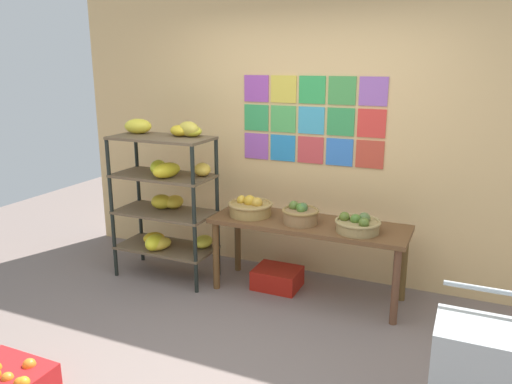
{
  "coord_description": "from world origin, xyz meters",
  "views": [
    {
      "loc": [
        1.4,
        -2.7,
        2.03
      ],
      "look_at": [
        -0.13,
        0.75,
        1.03
      ],
      "focal_mm": 34.84,
      "sensor_mm": 36.0,
      "label": 1
    }
  ],
  "objects": [
    {
      "name": "fruit_basket_left",
      "position": [
        0.11,
        1.17,
        0.76
      ],
      "size": [
        0.32,
        0.32,
        0.18
      ],
      "color": "olive",
      "rests_on": "display_table"
    },
    {
      "name": "shopping_cart",
      "position": [
        1.61,
        -0.08,
        0.46
      ],
      "size": [
        0.6,
        0.43,
        0.81
      ],
      "rotation": [
        0.0,
        0.0,
        0.17
      ],
      "color": "black",
      "rests_on": "ground"
    },
    {
      "name": "banana_shelf_unit",
      "position": [
        -1.18,
        1.08,
        0.86
      ],
      "size": [
        0.96,
        0.52,
        1.5
      ],
      "color": "black",
      "rests_on": "ground"
    },
    {
      "name": "back_wall_with_art",
      "position": [
        0.0,
        1.73,
        1.34
      ],
      "size": [
        5.02,
        0.07,
        2.67
      ],
      "color": "#E0B575",
      "rests_on": "ground"
    },
    {
      "name": "fruit_basket_back_left",
      "position": [
        0.61,
        1.14,
        0.74
      ],
      "size": [
        0.37,
        0.37,
        0.16
      ],
      "color": "#977D4B",
      "rests_on": "display_table"
    },
    {
      "name": "display_table",
      "position": [
        0.16,
        1.22,
        0.59
      ],
      "size": [
        1.71,
        0.57,
        0.68
      ],
      "color": "brown",
      "rests_on": "ground"
    },
    {
      "name": "fruit_basket_right",
      "position": [
        -0.38,
        1.2,
        0.75
      ],
      "size": [
        0.4,
        0.4,
        0.19
      ],
      "color": "#A07F42",
      "rests_on": "display_table"
    },
    {
      "name": "orange_crate_foreground",
      "position": [
        -1.13,
        -0.85,
        0.09
      ],
      "size": [
        0.53,
        0.39,
        0.2
      ],
      "color": "red",
      "rests_on": "ground"
    },
    {
      "name": "ground",
      "position": [
        0.0,
        0.0,
        0.0
      ],
      "size": [
        9.41,
        9.41,
        0.0
      ],
      "primitive_type": "plane",
      "color": "slate"
    },
    {
      "name": "produce_crate_under_table",
      "position": [
        -0.13,
        1.24,
        0.09
      ],
      "size": [
        0.41,
        0.34,
        0.18
      ],
      "primitive_type": "cube",
      "color": "#AA1A10",
      "rests_on": "ground"
    }
  ]
}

